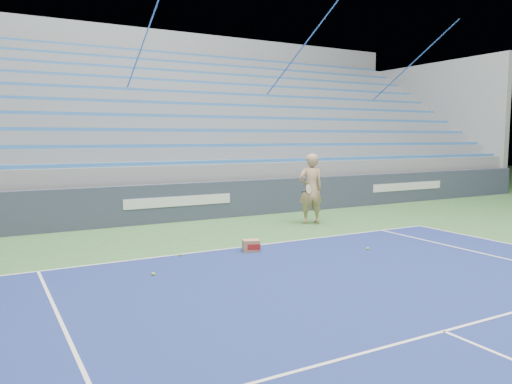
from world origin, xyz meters
The scene contains 8 objects.
sponsor_barrier centered at (0.00, 15.88, 0.55)m, with size 30.00×0.32×1.10m.
bleachers centered at (0.00, 21.60, 2.36)m, with size 31.00×9.15×7.30m.
tennis_player centered at (3.13, 13.69, 0.98)m, with size 1.01×0.93×1.97m.
ball_box centered at (0.00, 11.43, 0.13)m, with size 0.41×0.36×0.26m.
tennis_ball_0 centered at (-2.38, 10.62, 0.03)m, with size 0.07×0.07×0.07m, color #A6D72B.
tennis_ball_1 centered at (-1.46, 11.75, 0.03)m, with size 0.07×0.07×0.07m, color #A6D72B.
tennis_ball_2 centered at (2.27, 10.33, 0.03)m, with size 0.07×0.07×0.07m, color #A6D72B.
tennis_ball_3 centered at (-0.03, 11.73, 0.03)m, with size 0.07×0.07×0.07m, color #A6D72B.
Camera 1 is at (-4.94, 2.32, 2.41)m, focal length 35.00 mm.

